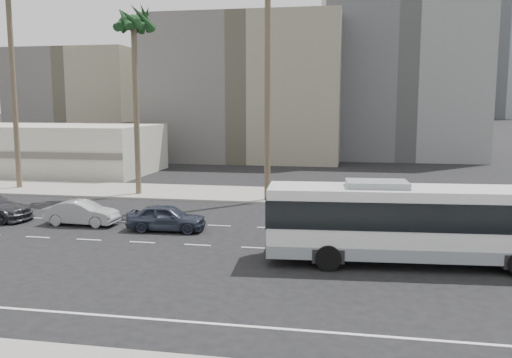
% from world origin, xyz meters
% --- Properties ---
extents(ground, '(700.00, 700.00, 0.00)m').
position_xyz_m(ground, '(0.00, 0.00, 0.00)').
color(ground, black).
rests_on(ground, ground).
extents(sidewalk_north, '(120.00, 7.00, 0.15)m').
position_xyz_m(sidewalk_north, '(0.00, 15.50, 0.07)').
color(sidewalk_north, gray).
rests_on(sidewalk_north, ground).
extents(commercial_low, '(22.00, 12.16, 5.00)m').
position_xyz_m(commercial_low, '(-30.00, 25.99, 2.50)').
color(commercial_low, beige).
rests_on(commercial_low, ground).
extents(midrise_beige_west, '(24.00, 18.00, 18.00)m').
position_xyz_m(midrise_beige_west, '(-12.00, 45.00, 9.00)').
color(midrise_beige_west, '#66625C').
rests_on(midrise_beige_west, ground).
extents(midrise_gray_center, '(20.00, 20.00, 26.00)m').
position_xyz_m(midrise_gray_center, '(8.00, 52.00, 13.00)').
color(midrise_gray_center, '#595B5D').
rests_on(midrise_gray_center, ground).
extents(midrise_beige_far, '(18.00, 16.00, 15.00)m').
position_xyz_m(midrise_beige_far, '(-38.00, 50.00, 7.50)').
color(midrise_beige_far, '#66625C').
rests_on(midrise_beige_far, ground).
extents(civic_tower, '(42.00, 42.00, 129.00)m').
position_xyz_m(civic_tower, '(-2.00, 250.00, 38.83)').
color(civic_tower, beige).
rests_on(civic_tower, ground).
extents(highrise_right, '(26.00, 26.00, 70.00)m').
position_xyz_m(highrise_right, '(45.00, 230.00, 35.00)').
color(highrise_right, slate).
rests_on(highrise_right, ground).
extents(highrise_far, '(22.00, 22.00, 60.00)m').
position_xyz_m(highrise_far, '(70.00, 260.00, 30.00)').
color(highrise_far, slate).
rests_on(highrise_far, ground).
extents(city_bus, '(13.28, 3.87, 3.77)m').
position_xyz_m(city_bus, '(4.51, -1.36, 1.98)').
color(city_bus, silver).
rests_on(city_bus, ground).
extents(car_a, '(2.00, 4.55, 1.52)m').
position_xyz_m(car_a, '(-8.65, 2.78, 0.76)').
color(car_a, '#2A303F').
rests_on(car_a, ground).
extents(car_b, '(1.65, 4.42, 1.44)m').
position_xyz_m(car_b, '(-14.15, 3.30, 0.72)').
color(car_b, gray).
rests_on(car_b, ground).
extents(palm_mid, '(4.71, 4.71, 14.56)m').
position_xyz_m(palm_mid, '(-14.97, 13.84, 13.10)').
color(palm_mid, brown).
rests_on(palm_mid, ground).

